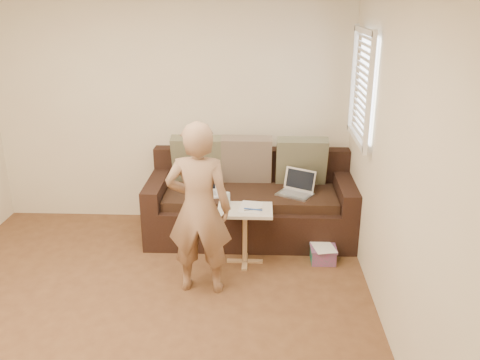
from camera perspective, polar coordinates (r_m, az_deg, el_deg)
The scene contains 16 objects.
floor at distance 4.30m, azimuth -11.95°, elevation -16.26°, with size 4.50×4.50×0.00m, color #55351F.
wall_back at distance 5.81m, azimuth -7.65°, elevation 7.84°, with size 4.00×4.00×0.00m, color beige.
wall_right at distance 3.70m, azimuth 18.02°, elevation -0.18°, with size 4.50×4.50×0.00m, color beige.
window_blinds at distance 5.00m, azimuth 13.55°, elevation 10.16°, with size 0.12×0.88×1.08m, color white, non-canonical shape.
sofa at distance 5.53m, azimuth 1.19°, elevation -2.13°, with size 2.20×0.95×0.85m, color black, non-canonical shape.
pillow_left at distance 5.68m, azimuth -4.80°, elevation 2.34°, with size 0.55×0.14×0.55m, color #575841, non-canonical shape.
pillow_mid at distance 5.63m, azimuth 0.76°, elevation 2.27°, with size 0.55×0.14×0.55m, color brown, non-canonical shape.
pillow_right at distance 5.63m, azimuth 6.88°, elevation 2.09°, with size 0.55×0.14×0.55m, color #575841, non-canonical shape.
laptop_silver at distance 5.41m, azimuth 6.12°, elevation -1.68°, with size 0.35×0.25×0.23m, color #B7BABC, non-canonical shape.
laptop_white at distance 5.38m, azimuth -4.07°, elevation -1.74°, with size 0.30×0.22×0.22m, color white, non-canonical shape.
person at distance 4.40m, azimuth -4.62°, elevation -3.25°, with size 0.57×0.39×1.56m, color #8D684D.
side_table at distance 5.02m, azimuth 0.55°, elevation -6.26°, with size 0.53×0.37×0.58m, color silver, non-canonical shape.
drinking_glass at distance 4.97m, azimuth -1.51°, elevation -2.09°, with size 0.07×0.07×0.12m, color silver, non-canonical shape.
scissors at distance 4.86m, azimuth 1.48°, elevation -3.31°, with size 0.18×0.10×0.02m, color silver, non-canonical shape.
paper_on_table at distance 4.93m, azimuth 1.22°, elevation -3.04°, with size 0.21×0.30×0.00m, color white, non-canonical shape.
striped_box at distance 5.20m, azimuth 9.25°, elevation -8.15°, with size 0.26×0.26×0.16m, color #D92093, non-canonical shape.
Camera 1 is at (0.99, -3.34, 2.53)m, focal length 38.18 mm.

